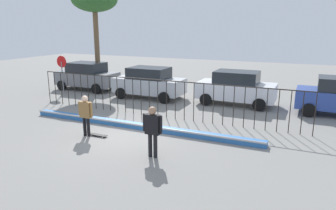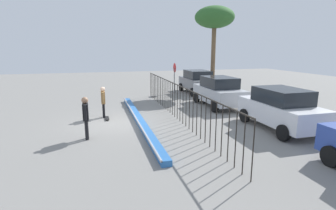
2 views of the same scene
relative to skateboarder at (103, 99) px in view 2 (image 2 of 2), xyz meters
name	(u,v)px [view 2 (image 2 of 2)]	position (x,y,z in m)	size (l,w,h in m)	color
ground_plane	(118,123)	(1.37, 0.65, -1.01)	(60.00, 60.00, 0.00)	gray
bowl_coping_ledge	(139,119)	(1.37, 1.69, -0.89)	(11.00, 0.40, 0.27)	#2D6BB7
perimeter_fence	(177,98)	(1.37, 3.76, 0.13)	(14.04, 0.04, 1.85)	black
skateboarder	(103,99)	(0.00, 0.00, 0.00)	(0.68, 0.25, 1.68)	black
skateboard	(107,118)	(0.44, 0.14, -0.95)	(0.80, 0.20, 0.07)	black
camera_operator	(86,114)	(3.42, -0.79, 0.06)	(0.72, 0.27, 1.78)	black
parked_car_gray	(197,82)	(-6.15, 7.85, -0.04)	(4.30, 2.12, 1.90)	slate
parked_car_silver	(219,91)	(-0.97, 7.28, -0.04)	(4.30, 2.12, 1.90)	#B7BABF
parked_car_white	(281,108)	(4.28, 7.84, -0.04)	(4.30, 2.12, 1.90)	silver
stop_sign	(174,74)	(-6.63, 5.99, 0.61)	(0.76, 0.07, 2.50)	slate
palm_tree_short	(214,19)	(-6.22, 9.24, 5.03)	(3.22, 3.22, 7.05)	brown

